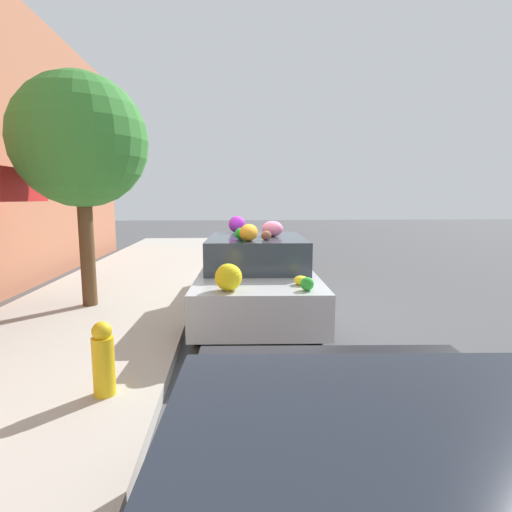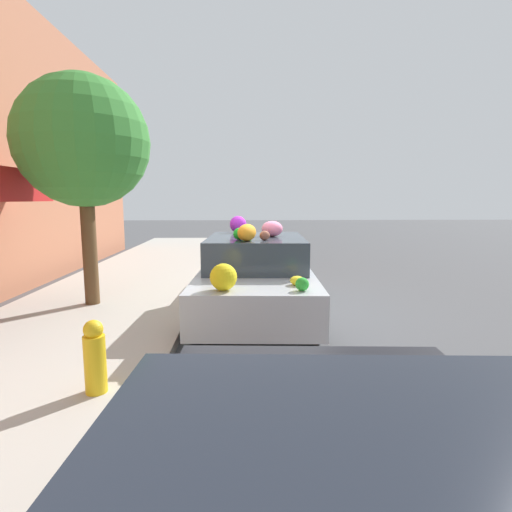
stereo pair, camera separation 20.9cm
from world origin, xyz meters
name	(u,v)px [view 1 (the left image)]	position (x,y,z in m)	size (l,w,h in m)	color
ground_plane	(256,315)	(0.00, 0.00, 0.00)	(60.00, 60.00, 0.00)	#4C4C4F
sidewalk_curb	(94,313)	(0.00, 2.70, 0.07)	(24.00, 3.20, 0.14)	#B2ADA3
street_tree	(81,142)	(0.29, 2.84, 2.86)	(2.15, 2.15, 3.81)	brown
fire_hydrant	(103,359)	(-2.96, 1.61, 0.49)	(0.20, 0.20, 0.70)	gold
art_car	(256,274)	(-0.05, 0.01, 0.71)	(4.40, 1.90, 1.64)	#B7BABF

